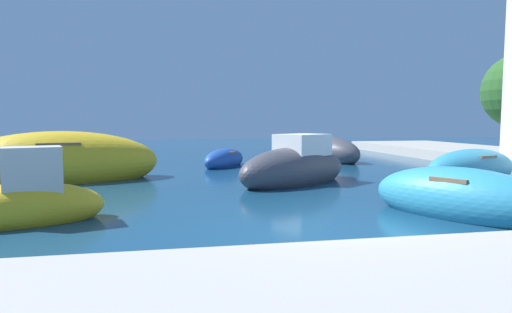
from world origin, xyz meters
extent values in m
plane|color=navy|center=(0.00, 0.00, 0.00)|extent=(80.00, 80.00, 0.00)
ellipsoid|color=#3F3F47|center=(1.18, 5.99, 0.41)|extent=(4.72, 3.95, 1.49)
cube|color=white|center=(1.48, 6.20, 1.20)|extent=(1.98, 1.88, 0.68)
ellipsoid|color=#3F3F47|center=(4.75, 12.80, 0.43)|extent=(3.01, 4.63, 1.56)
cube|color=brown|center=(4.75, 12.80, 0.94)|extent=(1.59, 1.26, 0.08)
ellipsoid|color=gold|center=(-6.23, 7.87, 0.58)|extent=(6.65, 3.71, 2.10)
cube|color=brown|center=(-6.23, 7.87, 1.25)|extent=(1.65, 2.11, 0.08)
ellipsoid|color=teal|center=(7.20, 5.65, 0.37)|extent=(4.41, 2.78, 1.33)
cube|color=brown|center=(7.20, 5.65, 0.81)|extent=(1.18, 1.39, 0.08)
ellipsoid|color=gold|center=(-5.42, 1.80, 0.28)|extent=(3.26, 1.99, 1.02)
cube|color=beige|center=(-5.19, 1.87, 1.03)|extent=(1.19, 0.98, 0.88)
ellipsoid|color=teal|center=(3.24, 0.89, 0.36)|extent=(3.12, 3.94, 1.31)
cube|color=brown|center=(3.24, 0.89, 0.79)|extent=(1.38, 1.23, 0.08)
ellipsoid|color=#1E479E|center=(-0.45, 11.37, 0.28)|extent=(2.58, 3.19, 1.00)
cube|color=brown|center=(-0.45, 11.37, 0.62)|extent=(1.08, 0.99, 0.08)
camera|label=1|loc=(-2.47, -6.80, 1.95)|focal=29.69mm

